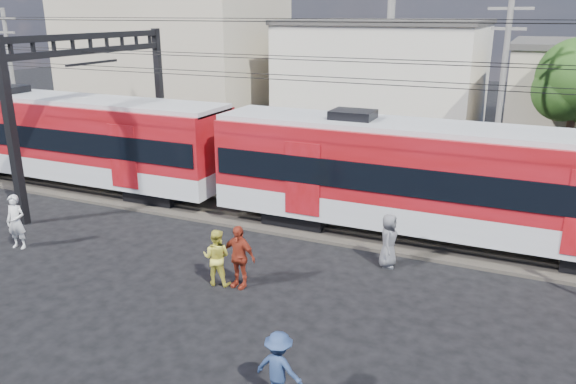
% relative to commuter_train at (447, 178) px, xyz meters
% --- Properties ---
extents(ground, '(120.00, 120.00, 0.00)m').
position_rel_commuter_train_xyz_m(ground, '(-5.01, -8.00, -2.40)').
color(ground, black).
rests_on(ground, ground).
extents(track_bed, '(70.00, 3.40, 0.12)m').
position_rel_commuter_train_xyz_m(track_bed, '(-5.01, 0.00, -2.34)').
color(track_bed, '#2D2823').
rests_on(track_bed, ground).
extents(rail_near, '(70.00, 0.12, 0.12)m').
position_rel_commuter_train_xyz_m(rail_near, '(-5.01, -0.75, -2.22)').
color(rail_near, '#59544C').
rests_on(rail_near, track_bed).
extents(rail_far, '(70.00, 0.12, 0.12)m').
position_rel_commuter_train_xyz_m(rail_far, '(-5.01, 0.75, -2.22)').
color(rail_far, '#59544C').
rests_on(rail_far, track_bed).
extents(commuter_train, '(50.30, 3.08, 4.17)m').
position_rel_commuter_train_xyz_m(commuter_train, '(0.00, 0.00, 0.00)').
color(commuter_train, black).
rests_on(commuter_train, ground).
extents(catenary, '(70.00, 9.30, 7.52)m').
position_rel_commuter_train_xyz_m(catenary, '(-13.66, -0.00, 2.73)').
color(catenary, black).
rests_on(catenary, ground).
extents(building_west, '(14.28, 10.20, 9.30)m').
position_rel_commuter_train_xyz_m(building_west, '(-22.01, 16.00, 2.25)').
color(building_west, tan).
rests_on(building_west, ground).
extents(building_midwest, '(12.24, 12.24, 7.30)m').
position_rel_commuter_train_xyz_m(building_midwest, '(-7.01, 19.00, 1.25)').
color(building_midwest, beige).
rests_on(building_midwest, ground).
extents(utility_pole_mid, '(1.80, 0.24, 8.50)m').
position_rel_commuter_train_xyz_m(utility_pole_mid, '(0.99, 7.00, 2.13)').
color(utility_pole_mid, slate).
rests_on(utility_pole_mid, ground).
extents(utility_pole_west, '(1.80, 0.24, 8.00)m').
position_rel_commuter_train_xyz_m(utility_pole_west, '(-27.01, 6.00, 1.88)').
color(utility_pole_west, slate).
rests_on(utility_pole_west, ground).
extents(pedestrian_a, '(0.76, 0.56, 1.90)m').
position_rel_commuter_train_xyz_m(pedestrian_a, '(-13.27, -6.29, -1.45)').
color(pedestrian_a, silver).
rests_on(pedestrian_a, ground).
extents(pedestrian_b, '(0.94, 0.79, 1.73)m').
position_rel_commuter_train_xyz_m(pedestrian_b, '(-5.62, -5.85, -1.54)').
color(pedestrian_b, gold).
rests_on(pedestrian_b, ground).
extents(pedestrian_c, '(1.09, 0.68, 1.62)m').
position_rel_commuter_train_xyz_m(pedestrian_c, '(-1.69, -9.93, -1.59)').
color(pedestrian_c, navy).
rests_on(pedestrian_c, ground).
extents(pedestrian_d, '(1.17, 0.60, 1.92)m').
position_rel_commuter_train_xyz_m(pedestrian_d, '(-4.95, -5.72, -1.44)').
color(pedestrian_d, maroon).
rests_on(pedestrian_d, ground).
extents(pedestrian_e, '(0.62, 0.89, 1.75)m').
position_rel_commuter_train_xyz_m(pedestrian_e, '(-1.29, -2.55, -1.53)').
color(pedestrian_e, '#54555A').
rests_on(pedestrian_e, ground).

